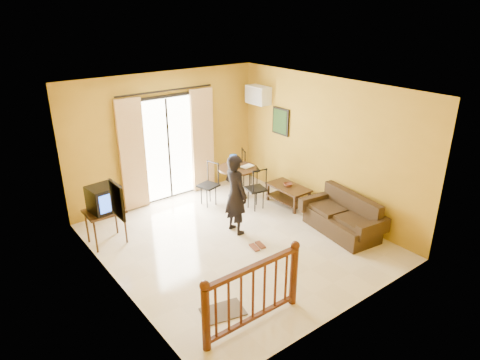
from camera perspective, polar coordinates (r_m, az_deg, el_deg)
ground at (r=8.00m, az=-0.49°, el=-8.15°), size 5.00×5.00×0.00m
room_shell at (r=7.28m, az=-0.54°, el=3.46°), size 5.00×5.00×5.00m
balcony_door at (r=9.40m, az=-9.50°, el=4.28°), size 2.25×0.14×2.46m
tv_table at (r=8.06m, az=-17.62°, el=-4.37°), size 0.66×0.55×0.66m
television at (r=7.94m, az=-17.66°, el=-2.34°), size 0.56×0.52×0.46m
picture_left at (r=6.18m, az=-16.05°, el=-2.59°), size 0.05×0.42×0.52m
dining_table at (r=9.52m, az=-0.36°, el=0.84°), size 0.86×0.86×0.71m
water_jug at (r=9.36m, az=-0.89°, el=2.46°), size 0.16×0.16×0.31m
serving_tray at (r=9.50m, az=1.00°, el=1.85°), size 0.30×0.21×0.02m
dining_chairs at (r=9.62m, az=-0.20°, el=-2.58°), size 1.85×1.48×0.95m
air_conditioner at (r=9.90m, az=2.41°, el=11.26°), size 0.31×0.60×0.40m
botanical_print at (r=9.61m, az=5.43°, el=7.78°), size 0.05×0.50×0.60m
coffee_table at (r=9.33m, az=6.45°, el=-1.63°), size 0.53×0.95×0.42m
bowl at (r=9.28m, az=6.40°, el=-0.63°), size 0.25×0.25×0.06m
sofa at (r=8.42m, az=13.61°, el=-5.00°), size 0.91×1.65×0.74m
standing_person at (r=7.98m, az=-0.60°, el=-1.93°), size 0.39×0.58×1.55m
stair_balustrade at (r=5.85m, az=1.75°, el=-14.45°), size 1.63×0.13×1.04m
doormat at (r=6.38m, az=-2.28°, el=-17.11°), size 0.68×0.53×0.02m
sandals at (r=7.82m, az=2.33°, el=-8.80°), size 0.29×0.26×0.03m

